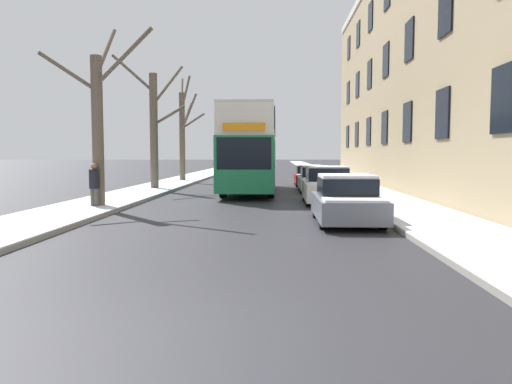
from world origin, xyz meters
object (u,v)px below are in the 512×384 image
bare_tree_left_0 (98,122)px  oncoming_van (250,162)px  parked_car_0 (347,201)px  pedestrian_left_sidewalk (94,185)px  parked_car_1 (327,186)px  parked_car_3 (309,176)px  double_decker_bus (251,146)px  bare_tree_left_1 (154,127)px  bare_tree_left_2 (183,131)px  parked_car_2 (316,180)px

bare_tree_left_0 → oncoming_van: bearing=81.9°
parked_car_0 → oncoming_van: oncoming_van is taller
parked_car_0 → pedestrian_left_sidewalk: (-8.59, 2.91, 0.27)m
parked_car_1 → parked_car_3: parked_car_1 is taller
double_decker_bus → parked_car_1: (3.43, -5.50, -1.73)m
parked_car_1 → pedestrian_left_sidewalk: bearing=-161.0°
parked_car_1 → pedestrian_left_sidewalk: pedestrian_left_sidewalk is taller
bare_tree_left_1 → parked_car_1: size_ratio=1.84×
bare_tree_left_1 → pedestrian_left_sidewalk: 9.91m
bare_tree_left_0 → bare_tree_left_2: (-0.16, 17.28, 0.43)m
bare_tree_left_0 → double_decker_bus: 9.59m
bare_tree_left_0 → parked_car_1: size_ratio=1.74×
bare_tree_left_1 → pedestrian_left_sidewalk: bare_tree_left_1 is taller
bare_tree_left_0 → pedestrian_left_sidewalk: bare_tree_left_0 is taller
parked_car_2 → double_decker_bus: bearing=-170.9°
double_decker_bus → parked_car_3: size_ratio=2.53×
parked_car_2 → pedestrian_left_sidewalk: pedestrian_left_sidewalk is taller
double_decker_bus → parked_car_0: 12.01m
parked_car_1 → bare_tree_left_0: bearing=-163.2°
parked_car_3 → oncoming_van: (-4.58, 14.09, 0.67)m
parked_car_3 → bare_tree_left_2: bearing=158.1°
bare_tree_left_1 → parked_car_0: (8.77, -12.48, -2.85)m
oncoming_van → bare_tree_left_0: bearing=-98.1°
bare_tree_left_1 → oncoming_van: bearing=77.4°
parked_car_1 → double_decker_bus: bearing=121.9°
bare_tree_left_0 → bare_tree_left_2: bearing=90.5°
parked_car_2 → parked_car_3: size_ratio=0.97×
bare_tree_left_0 → pedestrian_left_sidewalk: bearing=-97.9°
bare_tree_left_0 → bare_tree_left_1: size_ratio=0.95×
parked_car_3 → pedestrian_left_sidewalk: bearing=-121.2°
double_decker_bus → oncoming_van: double_decker_bus is taller
parked_car_1 → oncoming_van: oncoming_van is taller
bare_tree_left_1 → parked_car_0: size_ratio=1.85×
parked_car_0 → parked_car_1: 5.87m
parked_car_3 → parked_car_0: bearing=-90.0°
bare_tree_left_2 → double_decker_bus: bearing=-60.2°
bare_tree_left_1 → parked_car_3: (8.77, 4.59, -2.89)m
bare_tree_left_0 → pedestrian_left_sidewalk: 2.30m
parked_car_0 → oncoming_van: (-4.58, 31.17, 0.63)m
parked_car_1 → parked_car_3: size_ratio=0.96×
parked_car_2 → pedestrian_left_sidewalk: bearing=-133.6°
bare_tree_left_2 → parked_car_1: bearing=-59.4°
parked_car_0 → double_decker_bus: bearing=106.8°
bare_tree_left_2 → parked_car_3: size_ratio=1.81×
bare_tree_left_0 → parked_car_0: (8.54, -3.30, -2.54)m
parked_car_0 → parked_car_1: parked_car_1 is taller
bare_tree_left_1 → double_decker_bus: 5.56m
bare_tree_left_1 → double_decker_bus: (5.34, -1.11, -1.07)m
parked_car_1 → oncoming_van: bearing=100.3°
bare_tree_left_1 → oncoming_van: (4.19, 18.68, -2.22)m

